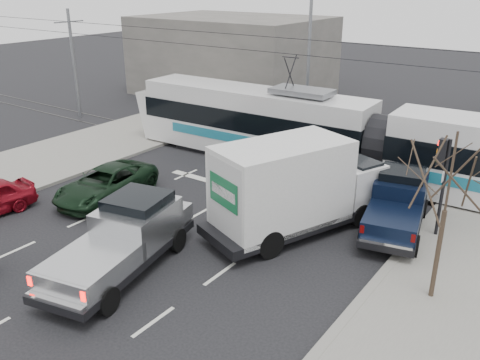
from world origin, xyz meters
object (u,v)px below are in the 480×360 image
Objects in this scene: navy_pickup at (398,203)px; green_car at (106,183)px; traffic_signal at (442,167)px; tram at (380,144)px; street_lamp_far at (306,46)px; silver_pickup at (126,236)px; bare_tree at (450,180)px; box_truck at (295,188)px.

navy_pickup reaches higher than green_car.
tram is at bearing 133.47° from traffic_signal.
street_lamp_far is 18.11m from silver_pickup.
box_truck is (-5.47, 1.44, -2.05)m from bare_tree.
street_lamp_far is (-10.66, 9.50, 2.37)m from traffic_signal.
silver_pickup is (-3.86, -11.71, -0.79)m from tram.
street_lamp_far is 1.69× the size of navy_pickup.
bare_tree is at bearing 6.67° from box_truck.
green_car is at bearing -96.93° from street_lamp_far.
street_lamp_far is at bearing 139.05° from tram.
silver_pickup is 6.21m from box_truck.
traffic_signal is at bearing -7.02° from navy_pickup.
traffic_signal reaches higher than navy_pickup.
silver_pickup is 5.90m from green_car.
green_car is at bearing -170.35° from navy_pickup.
navy_pickup is (6.17, 7.75, -0.05)m from silver_pickup.
traffic_signal is 0.48× the size of box_truck.
navy_pickup is at bearing -45.92° from street_lamp_far.
traffic_signal is at bearing 12.90° from green_car.
green_car is (-11.03, -4.44, -0.38)m from navy_pickup.
navy_pickup is at bearing 122.45° from bare_tree.
traffic_signal is at bearing -41.72° from street_lamp_far.
tram is at bearing 36.57° from green_car.
silver_pickup is 1.31× the size of green_car.
green_car is (-13.49, -0.56, -3.12)m from bare_tree.
street_lamp_far is 1.85× the size of green_car.
tram is 3.51× the size of box_truck.
green_car is (-4.86, 3.31, -0.42)m from silver_pickup.
bare_tree reaches higher than navy_pickup.
green_car is at bearing -138.12° from tram.
bare_tree is 6.02m from box_truck.
bare_tree is 1.39× the size of traffic_signal.
street_lamp_far is at bearing 88.17° from silver_pickup.
bare_tree is 13.86m from green_car.
box_truck is 1.40× the size of navy_pickup.
street_lamp_far is 0.34× the size of tram.
box_truck is at bearing -62.38° from street_lamp_far.
box_truck is 3.94m from navy_pickup.
street_lamp_far reaches higher than bare_tree.
silver_pickup is (-8.63, -3.88, -2.69)m from bare_tree.
street_lamp_far reaches higher than tram.
silver_pickup reaches higher than green_car.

